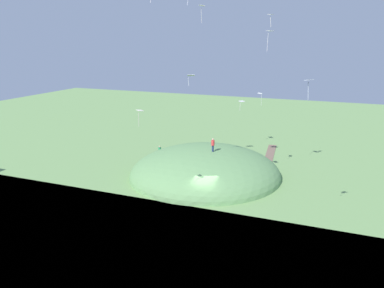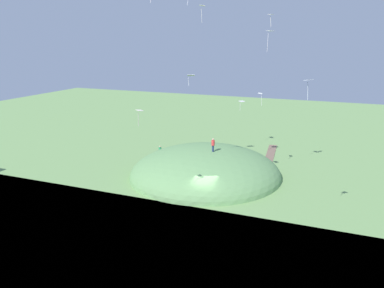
% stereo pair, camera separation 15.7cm
% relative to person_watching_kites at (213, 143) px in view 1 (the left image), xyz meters
% --- Properties ---
extents(ground_plane, '(160.00, 160.00, 0.00)m').
position_rel_person_watching_kites_xyz_m(ground_plane, '(-6.57, -1.33, -4.68)').
color(ground_plane, '#6D9555').
extents(grass_hill, '(20.17, 19.55, 7.32)m').
position_rel_person_watching_kites_xyz_m(grass_hill, '(0.95, 1.33, -4.68)').
color(grass_hill, '#629057').
rests_on(grass_hill, ground_plane).
extents(dirt_path, '(12.78, 2.79, 0.04)m').
position_rel_person_watching_kites_xyz_m(dirt_path, '(13.17, -4.67, -4.66)').
color(dirt_path, brown).
rests_on(dirt_path, ground_plane).
extents(person_watching_kites, '(0.55, 0.55, 1.71)m').
position_rel_person_watching_kites_xyz_m(person_watching_kites, '(0.00, 0.00, 0.00)').
color(person_watching_kites, '#1C2A4E').
rests_on(person_watching_kites, grass_hill).
extents(person_on_hilltop, '(0.53, 0.53, 1.73)m').
position_rel_person_watching_kites_xyz_m(person_on_hilltop, '(6.20, 10.57, -3.59)').
color(person_on_hilltop, '#534749').
rests_on(person_on_hilltop, ground_plane).
extents(kite_0, '(0.78, 0.73, 1.62)m').
position_rel_person_watching_kites_xyz_m(kite_0, '(-13.45, -12.29, 9.36)').
color(kite_0, white).
extents(kite_1, '(0.73, 0.64, 1.26)m').
position_rel_person_watching_kites_xyz_m(kite_1, '(-2.15, -6.87, 14.87)').
color(kite_1, white).
extents(kite_2, '(1.00, 1.01, 2.21)m').
position_rel_person_watching_kites_xyz_m(kite_2, '(-0.98, -6.62, 13.20)').
color(kite_2, white).
extents(kite_3, '(1.22, 1.06, 2.11)m').
position_rel_person_watching_kites_xyz_m(kite_3, '(2.52, 2.54, 16.36)').
color(kite_3, white).
extents(kite_5, '(0.75, 0.56, 1.54)m').
position_rel_person_watching_kites_xyz_m(kite_5, '(2.69, -5.07, 6.03)').
color(kite_5, white).
extents(kite_7, '(0.80, 0.94, 1.25)m').
position_rel_person_watching_kites_xyz_m(kite_7, '(-5.35, 0.76, 8.71)').
color(kite_7, silver).
extents(kite_8, '(0.80, 0.85, 1.44)m').
position_rel_person_watching_kites_xyz_m(kite_8, '(-15.43, 1.40, 6.46)').
color(kite_8, white).
extents(kite_9, '(0.94, 0.92, 1.10)m').
position_rel_person_watching_kites_xyz_m(kite_9, '(-0.54, -3.64, 5.50)').
color(kite_9, silver).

